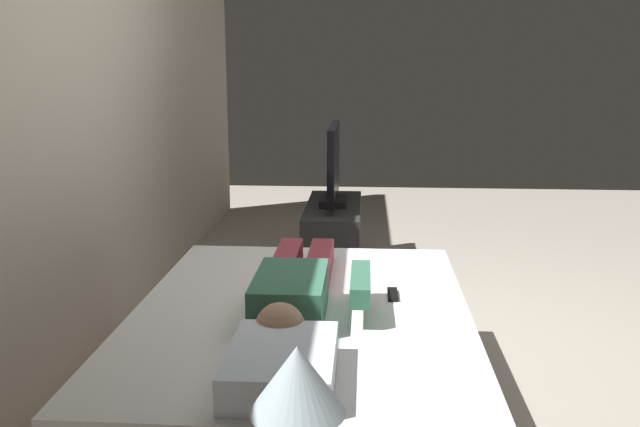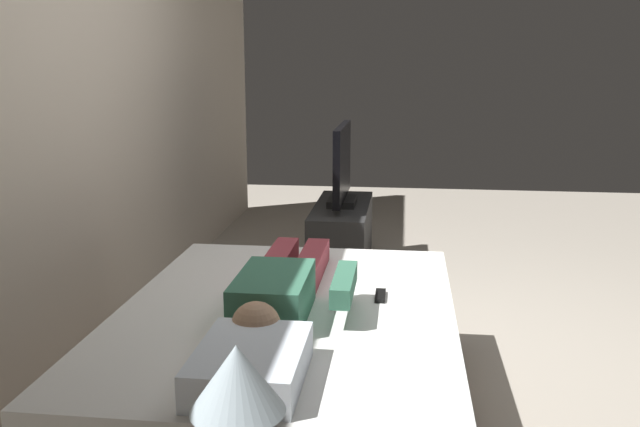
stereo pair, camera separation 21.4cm
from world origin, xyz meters
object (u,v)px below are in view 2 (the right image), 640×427
bed (287,369)px  lamp (237,382)px  tv_stand (342,237)px  pillow (251,364)px  tv (342,167)px  remote (380,296)px  person (283,287)px

bed → lamp: size_ratio=4.73×
tv_stand → lamp: 3.64m
pillow → lamp: size_ratio=1.14×
bed → tv: bearing=-0.6°
tv → lamp: 3.59m
tv → lamp: tv is taller
pillow → tv_stand: size_ratio=0.44×
tv_stand → tv: 0.53m
pillow → bed: bearing=0.0°
pillow → lamp: 0.68m
pillow → tv_stand: (2.97, -0.02, -0.35)m
remote → bed: bearing=115.1°
remote → tv: tv is taller
bed → pillow: size_ratio=4.14×
pillow → tv_stand: 2.99m
tv_stand → remote: bearing=-170.3°
bed → lamp: lamp is taller
remote → tv_stand: bearing=9.7°
bed → tv: tv is taller
tv_stand → lamp: size_ratio=2.62×
person → remote: bearing=-69.5°
pillow → person: (0.70, 0.02, 0.02)m
pillow → remote: bearing=-24.2°
remote → tv: bearing=9.7°
person → lamp: lamp is taller
remote → tv_stand: remote is taller
pillow → lamp: lamp is taller
bed → lamp: (-1.29, -0.11, 0.59)m
bed → tv_stand: 2.29m
remote → person: bearing=110.5°
bed → remote: 0.51m
person → tv_stand: (2.27, -0.04, -0.37)m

